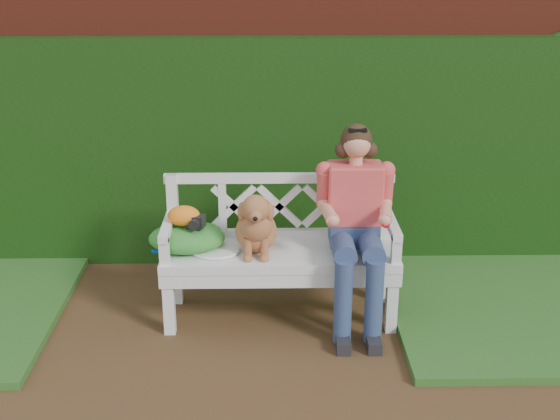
{
  "coord_description": "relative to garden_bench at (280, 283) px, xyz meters",
  "views": [
    {
      "loc": [
        0.28,
        -3.66,
        2.39
      ],
      "look_at": [
        0.36,
        0.74,
        0.75
      ],
      "focal_mm": 48.0,
      "sensor_mm": 36.0,
      "label": 1
    }
  ],
  "objects": [
    {
      "name": "dog",
      "position": [
        -0.15,
        -0.05,
        0.45
      ],
      "size": [
        0.31,
        0.4,
        0.43
      ],
      "primitive_type": null,
      "rotation": [
        0.0,
        0.0,
        -0.06
      ],
      "color": "brown",
      "rests_on": "garden_bench"
    },
    {
      "name": "seated_woman",
      "position": [
        0.47,
        -0.02,
        0.37
      ],
      "size": [
        0.56,
        0.72,
        1.22
      ],
      "primitive_type": null,
      "rotation": [
        0.0,
        0.0,
        -0.07
      ],
      "color": "#F54465",
      "rests_on": "ground"
    },
    {
      "name": "brick_wall",
      "position": [
        -0.36,
        1.16,
        0.86
      ],
      "size": [
        10.0,
        0.3,
        2.2
      ],
      "primitive_type": "cube",
      "color": "maroon",
      "rests_on": "ground"
    },
    {
      "name": "baseball_glove",
      "position": [
        -0.61,
        0.01,
        0.47
      ],
      "size": [
        0.24,
        0.2,
        0.13
      ],
      "primitive_type": "ellipsoid",
      "rotation": [
        0.0,
        0.0,
        0.28
      ],
      "color": "orange",
      "rests_on": "green_bag"
    },
    {
      "name": "green_bag",
      "position": [
        -0.59,
        0.01,
        0.32
      ],
      "size": [
        0.6,
        0.55,
        0.17
      ],
      "primitive_type": null,
      "rotation": [
        0.0,
        0.0,
        -0.43
      ],
      "color": "green",
      "rests_on": "garden_bench"
    },
    {
      "name": "garden_bench",
      "position": [
        0.0,
        0.0,
        0.0
      ],
      "size": [
        1.58,
        0.61,
        0.48
      ],
      "primitive_type": null,
      "rotation": [
        0.0,
        0.0,
        0.01
      ],
      "color": "white",
      "rests_on": "ground"
    },
    {
      "name": "ivy_hedge",
      "position": [
        -0.36,
        0.94,
        0.61
      ],
      "size": [
        10.0,
        0.18,
        1.7
      ],
      "primitive_type": "cube",
      "color": "#1D400F",
      "rests_on": "ground"
    },
    {
      "name": "ground",
      "position": [
        -0.36,
        -0.74,
        -0.24
      ],
      "size": [
        60.0,
        60.0,
        0.0
      ],
      "primitive_type": "plane",
      "color": "#4D341D"
    },
    {
      "name": "camera_item",
      "position": [
        -0.53,
        -0.01,
        0.44
      ],
      "size": [
        0.13,
        0.11,
        0.08
      ],
      "primitive_type": "cube",
      "rotation": [
        0.0,
        0.0,
        -0.24
      ],
      "color": "black",
      "rests_on": "green_bag"
    },
    {
      "name": "tennis_racket",
      "position": [
        -0.44,
        -0.05,
        0.25
      ],
      "size": [
        0.63,
        0.45,
        0.03
      ],
      "primitive_type": null,
      "rotation": [
        0.0,
        0.0,
        0.39
      ],
      "color": "silver",
      "rests_on": "garden_bench"
    }
  ]
}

